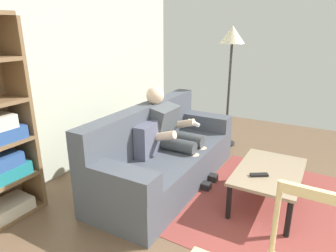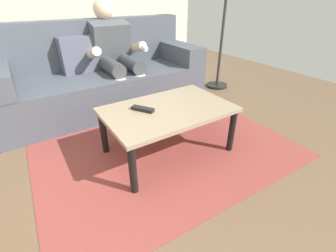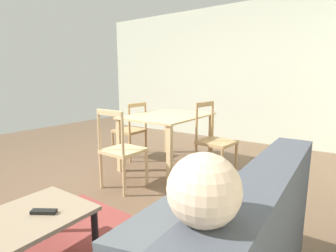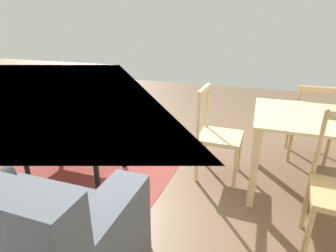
% 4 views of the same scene
% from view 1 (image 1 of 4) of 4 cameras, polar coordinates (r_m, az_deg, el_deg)
% --- Properties ---
extents(couch, '(2.14, 0.83, 0.89)m').
position_cam_1_polar(couch, '(3.44, -1.03, -5.73)').
color(couch, '#474C56').
rests_on(couch, ground_plane).
extents(person_lounging, '(0.59, 0.88, 1.09)m').
position_cam_1_polar(person_lounging, '(3.48, 0.65, -1.30)').
color(person_lounging, '#4C5156').
rests_on(person_lounging, ground_plane).
extents(coffee_table, '(0.94, 0.61, 0.39)m').
position_cam_1_polar(coffee_table, '(3.15, 18.96, -8.85)').
color(coffee_table, gray).
rests_on(coffee_table, ground_plane).
extents(tv_remote, '(0.13, 0.17, 0.02)m').
position_cam_1_polar(tv_remote, '(2.98, 17.21, -9.02)').
color(tv_remote, black).
rests_on(tv_remote, coffee_table).
extents(area_rug, '(2.04, 1.46, 0.01)m').
position_cam_1_polar(area_rug, '(3.32, 18.35, -14.00)').
color(area_rug, brown).
rests_on(area_rug, ground_plane).
extents(floor_lamp, '(0.36, 0.36, 1.76)m').
position_cam_1_polar(floor_lamp, '(4.41, 12.23, 14.84)').
color(floor_lamp, black).
rests_on(floor_lamp, ground_plane).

